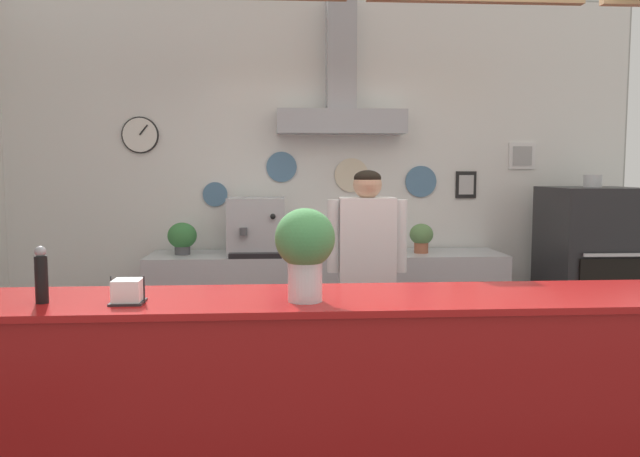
% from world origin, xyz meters
% --- Properties ---
extents(back_wall_assembly, '(5.45, 2.60, 3.09)m').
position_xyz_m(back_wall_assembly, '(0.01, 2.36, 1.65)').
color(back_wall_assembly, '#9E9E99').
rests_on(back_wall_assembly, ground_plane).
extents(service_counter, '(4.30, 0.64, 1.05)m').
position_xyz_m(service_counter, '(0.00, -0.21, 0.53)').
color(service_counter, maroon).
rests_on(service_counter, ground_plane).
extents(back_prep_counter, '(2.90, 0.61, 0.94)m').
position_xyz_m(back_prep_counter, '(0.02, 2.12, 0.46)').
color(back_prep_counter, '#B7BABF').
rests_on(back_prep_counter, ground_plane).
extents(pizza_oven, '(0.68, 0.73, 1.59)m').
position_xyz_m(pizza_oven, '(2.13, 1.86, 0.75)').
color(pizza_oven, '#232326').
rests_on(pizza_oven, ground_plane).
extents(shop_worker, '(0.52, 0.24, 1.62)m').
position_xyz_m(shop_worker, '(0.20, 1.04, 0.88)').
color(shop_worker, '#232328').
rests_on(shop_worker, ground_plane).
extents(espresso_machine, '(0.46, 0.47, 0.46)m').
position_xyz_m(espresso_machine, '(-0.56, 2.09, 1.17)').
color(espresso_machine, '#B7BABF').
rests_on(espresso_machine, back_prep_counter).
extents(potted_basil, '(0.19, 0.19, 0.24)m').
position_xyz_m(potted_basil, '(0.80, 2.09, 1.08)').
color(potted_basil, '#9E563D').
rests_on(potted_basil, back_prep_counter).
extents(potted_thyme, '(0.23, 0.23, 0.26)m').
position_xyz_m(potted_thyme, '(-1.15, 2.13, 1.08)').
color(potted_thyme, '#4C4C51').
rests_on(potted_thyme, back_prep_counter).
extents(pepper_grinder, '(0.05, 0.05, 0.25)m').
position_xyz_m(pepper_grinder, '(-1.39, -0.28, 1.18)').
color(pepper_grinder, black).
rests_on(pepper_grinder, service_counter).
extents(napkin_holder, '(0.15, 0.14, 0.12)m').
position_xyz_m(napkin_holder, '(-1.02, -0.31, 1.10)').
color(napkin_holder, '#262628').
rests_on(napkin_holder, service_counter).
extents(basil_vase, '(0.26, 0.26, 0.41)m').
position_xyz_m(basil_vase, '(-0.26, -0.32, 1.28)').
color(basil_vase, silver).
rests_on(basil_vase, service_counter).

